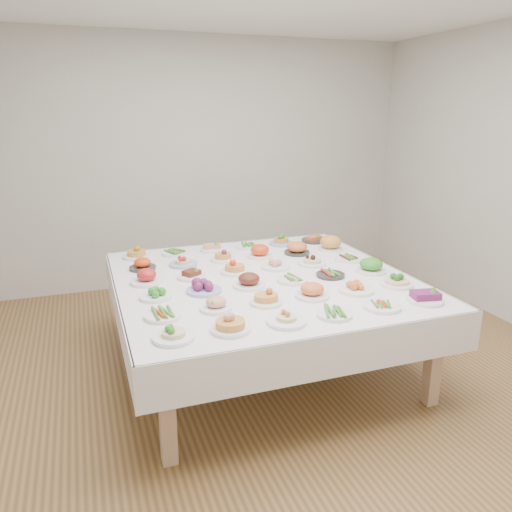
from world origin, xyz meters
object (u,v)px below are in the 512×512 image
object	(u,v)px
dish_18	(147,275)
dish_35	(314,238)
dish_0	(173,331)
display_table	(262,285)

from	to	relation	value
dish_18	dish_35	world-z (taller)	dish_18
dish_0	display_table	bearing A→B (deg)	44.99
dish_35	dish_0	bearing A→B (deg)	-135.09
display_table	dish_35	distance (m)	1.21
dish_0	dish_35	world-z (taller)	dish_0
dish_0	dish_18	bearing A→B (deg)	90.76
dish_18	display_table	bearing A→B (deg)	-10.68
display_table	dish_35	world-z (taller)	dish_35
dish_0	dish_18	xyz separation A→B (m)	(-0.01, 1.01, 0.01)
display_table	dish_35	size ratio (longest dim) A/B	9.19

